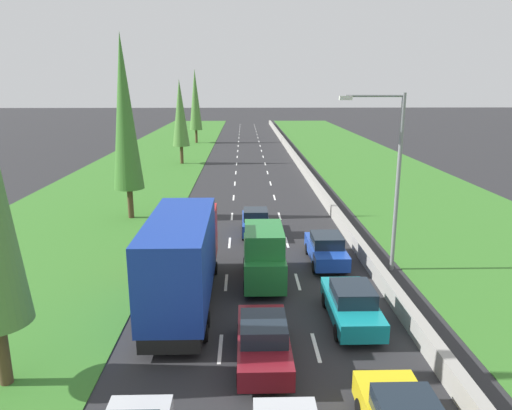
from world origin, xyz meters
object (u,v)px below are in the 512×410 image
(teal_sedan_right_lane, at_px, (352,304))
(poplar_tree_fourth, at_px, (195,100))
(blue_hatchback_centre_lane, at_px, (255,222))
(blue_sedan_right_lane, at_px, (326,249))
(street_light_mast, at_px, (392,171))
(poplar_tree_third, at_px, (180,113))
(green_van_centre_lane, at_px, (264,255))
(blue_box_truck_left_lane, at_px, (183,258))
(poplar_tree_second, at_px, (125,113))
(maroon_sedan_centre_lane, at_px, (263,340))

(teal_sedan_right_lane, xyz_separation_m, poplar_tree_fourth, (-12.21, 62.41, 6.24))
(blue_hatchback_centre_lane, bearing_deg, blue_sedan_right_lane, -54.74)
(poplar_tree_fourth, xyz_separation_m, street_light_mast, (15.23, -56.81, -1.82))
(blue_sedan_right_lane, height_order, poplar_tree_fourth, poplar_tree_fourth)
(poplar_tree_third, bearing_deg, green_van_centre_lane, -76.79)
(blue_box_truck_left_lane, distance_m, poplar_tree_second, 16.11)
(maroon_sedan_centre_lane, relative_size, blue_hatchback_centre_lane, 1.15)
(street_light_mast, bearing_deg, green_van_centre_lane, -167.72)
(maroon_sedan_centre_lane, xyz_separation_m, blue_box_truck_left_lane, (-3.25, 4.49, 1.37))
(blue_box_truck_left_lane, relative_size, blue_hatchback_centre_lane, 2.41)
(blue_sedan_right_lane, bearing_deg, street_light_mast, -19.84)
(poplar_tree_second, relative_size, poplar_tree_fourth, 1.07)
(blue_sedan_right_lane, distance_m, poplar_tree_fourth, 57.44)
(green_van_centre_lane, height_order, poplar_tree_second, poplar_tree_second)
(green_van_centre_lane, xyz_separation_m, poplar_tree_second, (-9.10, 11.74, 6.08))
(maroon_sedan_centre_lane, relative_size, blue_sedan_right_lane, 1.00)
(maroon_sedan_centre_lane, bearing_deg, poplar_tree_third, 100.79)
(maroon_sedan_centre_lane, distance_m, blue_sedan_right_lane, 10.07)
(blue_hatchback_centre_lane, bearing_deg, poplar_tree_third, 106.17)
(poplar_tree_fourth, relative_size, street_light_mast, 1.33)
(blue_box_truck_left_lane, height_order, blue_sedan_right_lane, blue_box_truck_left_lane)
(blue_sedan_right_lane, distance_m, poplar_tree_second, 17.00)
(maroon_sedan_centre_lane, bearing_deg, street_light_mast, 51.16)
(poplar_tree_fourth, bearing_deg, green_van_centre_lane, -81.35)
(teal_sedan_right_lane, height_order, blue_sedan_right_lane, same)
(blue_hatchback_centre_lane, bearing_deg, blue_box_truck_left_lane, -108.38)
(green_van_centre_lane, distance_m, blue_hatchback_centre_lane, 7.66)
(blue_box_truck_left_lane, relative_size, poplar_tree_third, 0.93)
(poplar_tree_second, xyz_separation_m, poplar_tree_fourth, (0.25, 46.45, -0.42))
(green_van_centre_lane, height_order, blue_hatchback_centre_lane, green_van_centre_lane)
(blue_hatchback_centre_lane, bearing_deg, poplar_tree_fourth, 99.70)
(blue_box_truck_left_lane, xyz_separation_m, poplar_tree_fourth, (-5.30, 60.61, 4.87))
(blue_sedan_right_lane, distance_m, blue_hatchback_centre_lane, 6.36)
(blue_hatchback_centre_lane, relative_size, poplar_tree_second, 0.30)
(poplar_tree_third, xyz_separation_m, poplar_tree_fourth, (-0.32, 21.85, 0.95))
(teal_sedan_right_lane, bearing_deg, green_van_centre_lane, 128.61)
(green_van_centre_lane, distance_m, poplar_tree_second, 16.05)
(maroon_sedan_centre_lane, relative_size, teal_sedan_right_lane, 1.00)
(green_van_centre_lane, height_order, blue_sedan_right_lane, green_van_centre_lane)
(blue_sedan_right_lane, bearing_deg, green_van_centre_lane, -144.83)
(green_van_centre_lane, distance_m, blue_sedan_right_lane, 4.28)
(teal_sedan_right_lane, relative_size, street_light_mast, 0.50)
(green_van_centre_lane, bearing_deg, poplar_tree_third, 103.21)
(green_van_centre_lane, bearing_deg, street_light_mast, 12.28)
(green_van_centre_lane, distance_m, teal_sedan_right_lane, 5.42)
(green_van_centre_lane, relative_size, poplar_tree_second, 0.38)
(blue_hatchback_centre_lane, height_order, poplar_tree_second, poplar_tree_second)
(maroon_sedan_centre_lane, relative_size, poplar_tree_third, 0.45)
(poplar_tree_second, distance_m, poplar_tree_third, 24.65)
(poplar_tree_third, distance_m, street_light_mast, 38.01)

